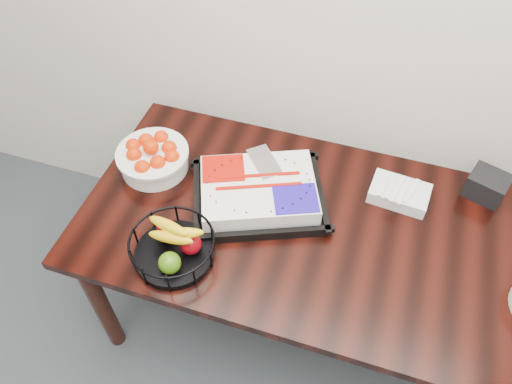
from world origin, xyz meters
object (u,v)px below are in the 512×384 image
(table, at_px, (321,241))
(tangerine_bowl, at_px, (152,154))
(cake_tray, at_px, (259,192))
(fruit_basket, at_px, (173,246))
(napkin_box, at_px, (487,185))

(table, height_order, tangerine_bowl, tangerine_bowl)
(cake_tray, xyz_separation_m, fruit_basket, (-0.20, -0.33, 0.02))
(cake_tray, bearing_deg, napkin_box, 19.84)
(table, xyz_separation_m, cake_tray, (-0.27, 0.05, 0.13))
(table, xyz_separation_m, fruit_basket, (-0.47, -0.28, 0.15))
(tangerine_bowl, bearing_deg, cake_tray, -3.96)
(table, bearing_deg, fruit_basket, -149.09)
(fruit_basket, xyz_separation_m, napkin_box, (1.02, 0.63, -0.01))
(cake_tray, bearing_deg, fruit_basket, -121.02)
(fruit_basket, relative_size, napkin_box, 2.11)
(cake_tray, xyz_separation_m, tangerine_bowl, (-0.45, 0.03, 0.03))
(fruit_basket, bearing_deg, table, 30.91)
(napkin_box, bearing_deg, fruit_basket, -148.28)
(fruit_basket, bearing_deg, napkin_box, 31.72)
(tangerine_bowl, distance_m, napkin_box, 1.30)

